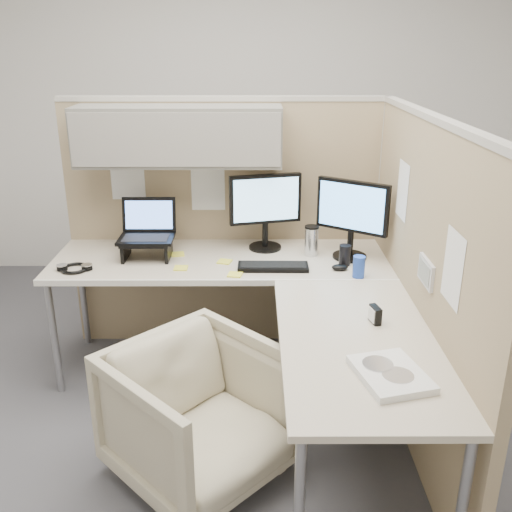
{
  "coord_description": "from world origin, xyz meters",
  "views": [
    {
      "loc": [
        0.09,
        -2.63,
        1.94
      ],
      "look_at": [
        0.1,
        0.25,
        0.85
      ],
      "focal_mm": 40.0,
      "sensor_mm": 36.0,
      "label": 1
    }
  ],
  "objects_px": {
    "monitor_left": "(265,206)",
    "keyboard": "(273,267)",
    "desk": "(261,293)",
    "office_chair": "(199,409)"
  },
  "relations": [
    {
      "from": "monitor_left",
      "to": "keyboard",
      "type": "xyz_separation_m",
      "value": [
        0.04,
        -0.34,
        -0.26
      ]
    },
    {
      "from": "desk",
      "to": "monitor_left",
      "type": "xyz_separation_m",
      "value": [
        0.03,
        0.58,
        0.32
      ]
    },
    {
      "from": "monitor_left",
      "to": "office_chair",
      "type": "bearing_deg",
      "value": -119.9
    },
    {
      "from": "office_chair",
      "to": "keyboard",
      "type": "xyz_separation_m",
      "value": [
        0.36,
        0.8,
        0.38
      ]
    },
    {
      "from": "office_chair",
      "to": "monitor_left",
      "type": "distance_m",
      "value": 1.35
    },
    {
      "from": "desk",
      "to": "monitor_left",
      "type": "relative_size",
      "value": 4.29
    },
    {
      "from": "office_chair",
      "to": "monitor_left",
      "type": "relative_size",
      "value": 1.55
    },
    {
      "from": "office_chair",
      "to": "monitor_left",
      "type": "height_order",
      "value": "monitor_left"
    },
    {
      "from": "monitor_left",
      "to": "keyboard",
      "type": "bearing_deg",
      "value": -97.62
    },
    {
      "from": "desk",
      "to": "keyboard",
      "type": "bearing_deg",
      "value": 73.05
    }
  ]
}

